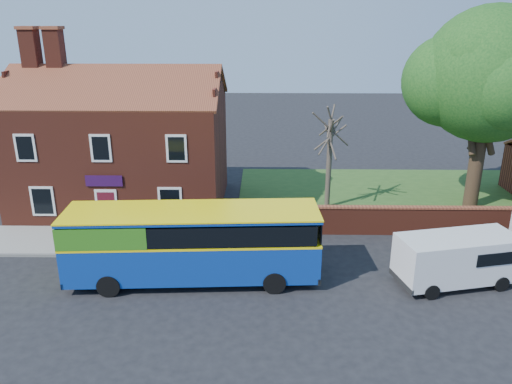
{
  "coord_description": "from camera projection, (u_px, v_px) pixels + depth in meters",
  "views": [
    {
      "loc": [
        1.61,
        -17.87,
        11.12
      ],
      "look_at": [
        1.22,
        5.0,
        3.08
      ],
      "focal_mm": 35.0,
      "sensor_mm": 36.0,
      "label": 1
    }
  ],
  "objects": [
    {
      "name": "van_near",
      "position": [
        457.0,
        258.0,
        21.6
      ],
      "size": [
        5.46,
        3.14,
        2.25
      ],
      "rotation": [
        0.0,
        0.0,
        0.22
      ],
      "color": "white",
      "rests_on": "ground"
    },
    {
      "name": "ground",
      "position": [
        224.0,
        302.0,
        20.57
      ],
      "size": [
        120.0,
        120.0,
        0.0
      ],
      "primitive_type": "plane",
      "color": "black",
      "rests_on": "ground"
    },
    {
      "name": "boundary_wall",
      "position": [
        476.0,
        221.0,
        26.69
      ],
      "size": [
        22.0,
        0.38,
        1.6
      ],
      "color": "maroon",
      "rests_on": "ground"
    },
    {
      "name": "bus",
      "position": [
        185.0,
        241.0,
        21.72
      ],
      "size": [
        11.05,
        3.35,
        3.32
      ],
      "rotation": [
        0.0,
        0.0,
        0.05
      ],
      "color": "#0E379A",
      "rests_on": "ground"
    },
    {
      "name": "shop_building",
      "position": [
        123.0,
        151.0,
        30.39
      ],
      "size": [
        12.3,
        8.13,
        10.5
      ],
      "color": "maroon",
      "rests_on": "ground"
    },
    {
      "name": "grass_strip",
      "position": [
        438.0,
        197.0,
        32.61
      ],
      "size": [
        26.0,
        12.0,
        0.04
      ],
      "primitive_type": "cube",
      "color": "#426B28",
      "rests_on": "ground"
    },
    {
      "name": "large_tree",
      "position": [
        489.0,
        79.0,
        28.52
      ],
      "size": [
        9.75,
        7.71,
        11.89
      ],
      "color": "black",
      "rests_on": "ground"
    },
    {
      "name": "bare_tree",
      "position": [
        329.0,
        159.0,
        29.81
      ],
      "size": [
        2.25,
        2.68,
        5.99
      ],
      "color": "#4C4238",
      "rests_on": "ground"
    },
    {
      "name": "kerb",
      "position": [
        88.0,
        256.0,
        24.43
      ],
      "size": [
        18.0,
        0.15,
        0.14
      ],
      "primitive_type": "cube",
      "color": "slate",
      "rests_on": "ground"
    },
    {
      "name": "pavement",
      "position": [
        99.0,
        241.0,
        26.09
      ],
      "size": [
        18.0,
        3.5,
        0.12
      ],
      "primitive_type": "cube",
      "color": "gray",
      "rests_on": "ground"
    }
  ]
}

